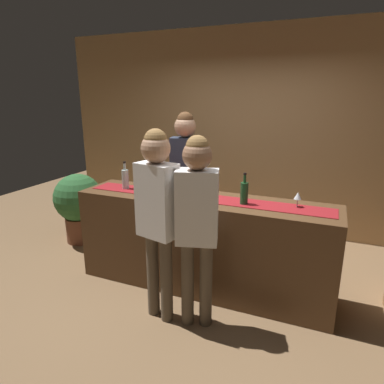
{
  "coord_description": "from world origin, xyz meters",
  "views": [
    {
      "loc": [
        1.13,
        -3.0,
        1.96
      ],
      "look_at": [
        -0.12,
        0.0,
        1.03
      ],
      "focal_mm": 31.43,
      "sensor_mm": 36.0,
      "label": 1
    }
  ],
  "objects_px": {
    "wine_bottle_green": "(244,193)",
    "wine_bottle_amber": "(163,183)",
    "potted_plant_tall": "(79,203)",
    "wine_bottle_clear": "(125,179)",
    "wine_glass_mid_counter": "(298,196)",
    "customer_browsing": "(157,207)",
    "wine_glass_near_customer": "(206,188)",
    "customer_sipping": "(197,214)",
    "bartender": "(185,169)"
  },
  "relations": [
    {
      "from": "wine_bottle_clear",
      "to": "wine_glass_near_customer",
      "type": "height_order",
      "value": "wine_bottle_clear"
    },
    {
      "from": "wine_bottle_clear",
      "to": "potted_plant_tall",
      "type": "relative_size",
      "value": 0.32
    },
    {
      "from": "wine_bottle_clear",
      "to": "wine_glass_mid_counter",
      "type": "bearing_deg",
      "value": 2.04
    },
    {
      "from": "wine_bottle_amber",
      "to": "bartender",
      "type": "bearing_deg",
      "value": 90.94
    },
    {
      "from": "wine_bottle_clear",
      "to": "wine_glass_near_customer",
      "type": "distance_m",
      "value": 0.94
    },
    {
      "from": "wine_bottle_green",
      "to": "wine_glass_near_customer",
      "type": "distance_m",
      "value": 0.4
    },
    {
      "from": "wine_bottle_amber",
      "to": "customer_sipping",
      "type": "height_order",
      "value": "customer_sipping"
    },
    {
      "from": "wine_glass_mid_counter",
      "to": "potted_plant_tall",
      "type": "height_order",
      "value": "wine_glass_mid_counter"
    },
    {
      "from": "wine_bottle_green",
      "to": "wine_glass_mid_counter",
      "type": "height_order",
      "value": "wine_bottle_green"
    },
    {
      "from": "wine_bottle_amber",
      "to": "customer_browsing",
      "type": "bearing_deg",
      "value": -66.93
    },
    {
      "from": "customer_sipping",
      "to": "wine_glass_mid_counter",
      "type": "bearing_deg",
      "value": 26.7
    },
    {
      "from": "wine_bottle_green",
      "to": "customer_browsing",
      "type": "height_order",
      "value": "customer_browsing"
    },
    {
      "from": "wine_bottle_clear",
      "to": "potted_plant_tall",
      "type": "bearing_deg",
      "value": 157.68
    },
    {
      "from": "wine_bottle_clear",
      "to": "wine_bottle_amber",
      "type": "distance_m",
      "value": 0.47
    },
    {
      "from": "wine_bottle_green",
      "to": "wine_bottle_amber",
      "type": "xyz_separation_m",
      "value": [
        -0.86,
        0.03,
        0.0
      ]
    },
    {
      "from": "potted_plant_tall",
      "to": "customer_sipping",
      "type": "bearing_deg",
      "value": -25.7
    },
    {
      "from": "wine_glass_near_customer",
      "to": "bartender",
      "type": "bearing_deg",
      "value": 129.49
    },
    {
      "from": "potted_plant_tall",
      "to": "wine_glass_mid_counter",
      "type": "bearing_deg",
      "value": -7.47
    },
    {
      "from": "bartender",
      "to": "potted_plant_tall",
      "type": "bearing_deg",
      "value": -7.59
    },
    {
      "from": "wine_bottle_green",
      "to": "wine_glass_near_customer",
      "type": "height_order",
      "value": "wine_bottle_green"
    },
    {
      "from": "wine_bottle_amber",
      "to": "customer_browsing",
      "type": "distance_m",
      "value": 0.68
    },
    {
      "from": "wine_bottle_green",
      "to": "customer_browsing",
      "type": "bearing_deg",
      "value": -134.93
    },
    {
      "from": "potted_plant_tall",
      "to": "wine_bottle_clear",
      "type": "bearing_deg",
      "value": -22.32
    },
    {
      "from": "wine_glass_mid_counter",
      "to": "customer_browsing",
      "type": "bearing_deg",
      "value": -146.87
    },
    {
      "from": "wine_glass_mid_counter",
      "to": "potted_plant_tall",
      "type": "bearing_deg",
      "value": 172.53
    },
    {
      "from": "wine_bottle_clear",
      "to": "potted_plant_tall",
      "type": "distance_m",
      "value": 1.28
    },
    {
      "from": "bartender",
      "to": "wine_glass_near_customer",
      "type": "bearing_deg",
      "value": 116.62
    },
    {
      "from": "wine_bottle_clear",
      "to": "potted_plant_tall",
      "type": "xyz_separation_m",
      "value": [
        -1.08,
        0.44,
        -0.54
      ]
    },
    {
      "from": "wine_glass_near_customer",
      "to": "potted_plant_tall",
      "type": "distance_m",
      "value": 2.13
    },
    {
      "from": "wine_bottle_clear",
      "to": "wine_bottle_amber",
      "type": "height_order",
      "value": "same"
    },
    {
      "from": "wine_glass_near_customer",
      "to": "potted_plant_tall",
      "type": "relative_size",
      "value": 0.15
    },
    {
      "from": "wine_bottle_amber",
      "to": "wine_bottle_clear",
      "type": "bearing_deg",
      "value": 179.38
    },
    {
      "from": "customer_browsing",
      "to": "wine_glass_mid_counter",
      "type": "bearing_deg",
      "value": 46.54
    },
    {
      "from": "customer_browsing",
      "to": "wine_bottle_clear",
      "type": "bearing_deg",
      "value": 152.86
    },
    {
      "from": "wine_bottle_green",
      "to": "potted_plant_tall",
      "type": "distance_m",
      "value": 2.51
    },
    {
      "from": "wine_bottle_green",
      "to": "bartender",
      "type": "height_order",
      "value": "bartender"
    },
    {
      "from": "bartender",
      "to": "potted_plant_tall",
      "type": "height_order",
      "value": "bartender"
    },
    {
      "from": "wine_glass_mid_counter",
      "to": "customer_browsing",
      "type": "xyz_separation_m",
      "value": [
        -1.07,
        -0.7,
        -0.02
      ]
    },
    {
      "from": "wine_bottle_green",
      "to": "bartender",
      "type": "distance_m",
      "value": 1.07
    },
    {
      "from": "bartender",
      "to": "potted_plant_tall",
      "type": "xyz_separation_m",
      "value": [
        -1.54,
        -0.14,
        -0.57
      ]
    },
    {
      "from": "wine_bottle_green",
      "to": "wine_glass_mid_counter",
      "type": "xyz_separation_m",
      "value": [
        0.47,
        0.1,
        -0.01
      ]
    },
    {
      "from": "bartender",
      "to": "customer_sipping",
      "type": "xyz_separation_m",
      "value": [
        0.62,
        -1.18,
        -0.09
      ]
    },
    {
      "from": "wine_bottle_green",
      "to": "wine_bottle_clear",
      "type": "bearing_deg",
      "value": 178.48
    },
    {
      "from": "wine_glass_mid_counter",
      "to": "bartender",
      "type": "distance_m",
      "value": 1.44
    },
    {
      "from": "wine_bottle_amber",
      "to": "wine_glass_near_customer",
      "type": "height_order",
      "value": "wine_bottle_amber"
    },
    {
      "from": "customer_sipping",
      "to": "wine_bottle_clear",
      "type": "bearing_deg",
      "value": 135.25
    },
    {
      "from": "customer_sipping",
      "to": "potted_plant_tall",
      "type": "relative_size",
      "value": 1.76
    },
    {
      "from": "wine_bottle_green",
      "to": "wine_bottle_amber",
      "type": "height_order",
      "value": "same"
    },
    {
      "from": "wine_bottle_green",
      "to": "potted_plant_tall",
      "type": "xyz_separation_m",
      "value": [
        -2.41,
        0.48,
        -0.54
      ]
    },
    {
      "from": "bartender",
      "to": "customer_browsing",
      "type": "distance_m",
      "value": 1.25
    }
  ]
}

